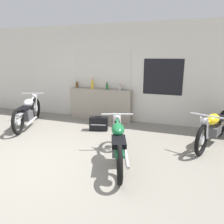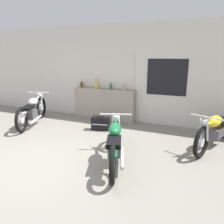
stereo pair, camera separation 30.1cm
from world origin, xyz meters
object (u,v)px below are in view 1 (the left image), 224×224
hard_case_black (99,124)px  bottle_left_center (92,84)px  bottle_leftmost (77,84)px  bottle_center (107,86)px  motorcycle_yellow (213,127)px  bottle_right_center (120,88)px  motorcycle_silver (28,112)px  motorcycle_green (118,142)px

hard_case_black → bottle_left_center: bearing=122.4°
bottle_leftmost → bottle_center: size_ratio=0.97×
bottle_center → motorcycle_yellow: size_ratio=0.11×
bottle_center → bottle_right_center: 0.41m
bottle_leftmost → bottle_center: bottle_center is taller
motorcycle_silver → hard_case_black: size_ratio=3.80×
hard_case_black → bottle_leftmost: bearing=139.4°
bottle_leftmost → hard_case_black: bearing=-40.6°
bottle_leftmost → bottle_left_center: bearing=-7.3°
bottle_right_center → motorcycle_yellow: 2.69m
bottle_right_center → motorcycle_yellow: (2.45, -0.94, -0.62)m
motorcycle_silver → motorcycle_yellow: (4.74, 0.30, -0.01)m
motorcycle_yellow → hard_case_black: motorcycle_yellow is taller
bottle_center → motorcycle_yellow: (2.86, -0.95, -0.64)m
motorcycle_silver → motorcycle_yellow: size_ratio=0.97×
hard_case_black → bottle_right_center: bearing=72.7°
bottle_center → bottle_leftmost: bearing=178.3°
motorcycle_yellow → bottle_left_center: bearing=164.7°
bottle_right_center → motorcycle_silver: bottle_right_center is taller
bottle_leftmost → motorcycle_yellow: (3.87, -0.98, -0.64)m
motorcycle_silver → hard_case_black: 2.04m
bottle_leftmost → motorcycle_green: size_ratio=0.12×
bottle_center → bottle_right_center: bottle_center is taller
bottle_leftmost → bottle_left_center: (0.56, -0.07, 0.04)m
bottle_right_center → hard_case_black: bearing=-107.3°
bottle_left_center → motorcycle_green: 2.96m
motorcycle_silver → motorcycle_yellow: bearing=3.7°
bottle_center → motorcycle_silver: bottle_center is taller
bottle_leftmost → bottle_center: (1.01, -0.03, 0.00)m
motorcycle_yellow → hard_case_black: 2.75m
motorcycle_silver → motorcycle_green: size_ratio=1.01×
bottle_leftmost → bottle_right_center: size_ratio=1.27×
bottle_center → motorcycle_silver: 2.35m
bottle_left_center → bottle_leftmost: bearing=172.7°
bottle_left_center → hard_case_black: bearing=-57.6°
bottle_center → motorcycle_green: bottle_center is taller
motorcycle_yellow → motorcycle_green: bearing=-138.9°
motorcycle_silver → motorcycle_green: 3.25m
bottle_center → bottle_right_center: size_ratio=1.31×
bottle_leftmost → hard_case_black: bottle_leftmost is taller
bottle_left_center → motorcycle_green: (1.59, -2.40, -0.69)m
bottle_center → motorcycle_silver: (-1.88, -1.25, -0.63)m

